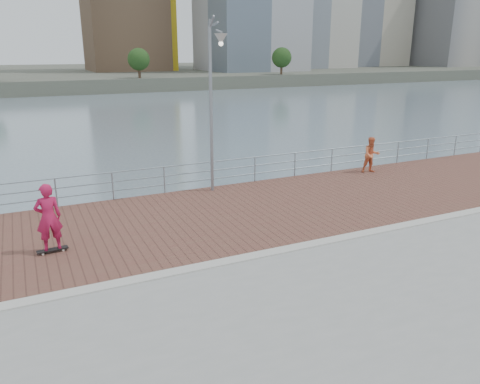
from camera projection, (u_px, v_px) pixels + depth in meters
name	position (u px, v px, depth m)	size (l,w,h in m)	color
water	(269.00, 315.00, 13.98)	(400.00, 400.00, 0.00)	slate
brick_lane	(221.00, 215.00, 16.50)	(40.00, 6.80, 0.02)	brown
curb	(270.00, 253.00, 13.39)	(40.00, 0.40, 0.06)	#B7B5AD
far_shore	(39.00, 75.00, 119.53)	(320.00, 95.00, 2.50)	#4C5142
guardrail	(188.00, 174.00, 19.24)	(39.06, 0.06, 1.13)	#8C9EA8
street_lamp	(215.00, 77.00, 17.61)	(0.47, 1.38, 6.49)	gray
skateboard	(53.00, 250.00, 13.43)	(0.87, 0.30, 0.10)	black
skateboarder	(48.00, 217.00, 13.14)	(0.72, 0.47, 1.97)	#B61846
bystander	(371.00, 155.00, 21.94)	(0.82, 0.64, 1.68)	#E67143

